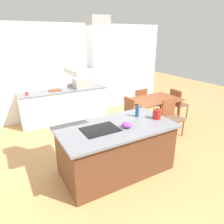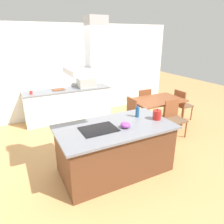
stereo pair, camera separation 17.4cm
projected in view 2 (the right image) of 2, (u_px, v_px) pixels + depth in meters
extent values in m
plane|color=tan|center=(87.00, 137.00, 5.13)|extent=(16.00, 16.00, 0.00)
cube|color=silver|center=(64.00, 72.00, 6.11)|extent=(7.20, 0.10, 2.70)
cube|color=#59331E|center=(115.00, 150.00, 3.73)|extent=(1.93, 1.01, 0.86)
cube|color=slate|center=(115.00, 127.00, 3.57)|extent=(2.03, 1.11, 0.04)
cube|color=black|center=(99.00, 129.00, 3.43)|extent=(0.60, 0.44, 0.01)
cylinder|color=#B21E19|center=(157.00, 115.00, 3.81)|extent=(0.15, 0.15, 0.18)
sphere|color=black|center=(157.00, 110.00, 3.78)|extent=(0.03, 0.03, 0.03)
cone|color=#B21E19|center=(161.00, 114.00, 3.85)|extent=(0.06, 0.03, 0.04)
cylinder|color=navy|center=(137.00, 112.00, 3.93)|extent=(0.07, 0.07, 0.20)
cylinder|color=navy|center=(138.00, 106.00, 3.88)|extent=(0.03, 0.03, 0.04)
cylinder|color=black|center=(138.00, 105.00, 3.88)|extent=(0.04, 0.04, 0.01)
ellipsoid|color=purple|center=(125.00, 125.00, 3.49)|extent=(0.17, 0.17, 0.10)
cube|color=white|center=(69.00, 105.00, 6.12)|extent=(2.48, 0.62, 0.86)
cube|color=slate|center=(68.00, 90.00, 5.96)|extent=(2.48, 0.62, 0.04)
cube|color=#B2AFAA|center=(86.00, 83.00, 6.15)|extent=(0.50, 0.38, 0.28)
cylinder|color=red|center=(31.00, 93.00, 5.45)|extent=(0.08, 0.08, 0.09)
cube|color=brown|center=(59.00, 90.00, 5.88)|extent=(0.34, 0.24, 0.02)
cube|color=brown|center=(157.00, 100.00, 5.54)|extent=(1.40, 0.90, 0.04)
cylinder|color=brown|center=(146.00, 122.00, 5.10)|extent=(0.06, 0.06, 0.71)
cylinder|color=brown|center=(183.00, 114.00, 5.63)|extent=(0.06, 0.06, 0.71)
cylinder|color=brown|center=(130.00, 113.00, 5.72)|extent=(0.06, 0.06, 0.71)
cylinder|color=brown|center=(165.00, 106.00, 6.25)|extent=(0.06, 0.06, 0.71)
cube|color=brown|center=(125.00, 117.00, 5.22)|extent=(0.42, 0.42, 0.04)
cube|color=brown|center=(132.00, 107.00, 5.22)|extent=(0.04, 0.42, 0.44)
cylinder|color=brown|center=(122.00, 129.00, 5.07)|extent=(0.04, 0.04, 0.41)
cylinder|color=brown|center=(115.00, 124.00, 5.37)|extent=(0.04, 0.04, 0.41)
cylinder|color=brown|center=(135.00, 126.00, 5.23)|extent=(0.04, 0.04, 0.41)
cylinder|color=brown|center=(127.00, 121.00, 5.53)|extent=(0.04, 0.04, 0.41)
cube|color=brown|center=(183.00, 105.00, 6.08)|extent=(0.42, 0.42, 0.04)
cube|color=brown|center=(180.00, 98.00, 5.91)|extent=(0.04, 0.42, 0.44)
cylinder|color=brown|center=(183.00, 110.00, 6.38)|extent=(0.04, 0.04, 0.41)
cylinder|color=brown|center=(192.00, 113.00, 6.08)|extent=(0.04, 0.04, 0.41)
cylinder|color=brown|center=(174.00, 111.00, 6.23)|extent=(0.04, 0.04, 0.41)
cylinder|color=brown|center=(182.00, 115.00, 5.93)|extent=(0.04, 0.04, 0.41)
cube|color=brown|center=(176.00, 120.00, 5.02)|extent=(0.42, 0.42, 0.04)
cube|color=brown|center=(172.00, 108.00, 5.10)|extent=(0.42, 0.04, 0.44)
cylinder|color=brown|center=(186.00, 130.00, 5.03)|extent=(0.04, 0.04, 0.41)
cylinder|color=brown|center=(175.00, 133.00, 4.88)|extent=(0.04, 0.04, 0.41)
cylinder|color=brown|center=(175.00, 124.00, 5.33)|extent=(0.04, 0.04, 0.41)
cylinder|color=brown|center=(164.00, 127.00, 5.18)|extent=(0.04, 0.04, 0.41)
cube|color=brown|center=(141.00, 103.00, 6.27)|extent=(0.42, 0.42, 0.04)
cube|color=brown|center=(145.00, 97.00, 6.03)|extent=(0.42, 0.04, 0.44)
cylinder|color=brown|center=(132.00, 109.00, 6.43)|extent=(0.04, 0.04, 0.41)
cylinder|color=brown|center=(142.00, 107.00, 6.58)|extent=(0.04, 0.04, 0.41)
cylinder|color=brown|center=(139.00, 113.00, 6.13)|extent=(0.04, 0.04, 0.41)
cylinder|color=brown|center=(149.00, 111.00, 6.28)|extent=(0.04, 0.04, 0.41)
cube|color=#ADADB2|center=(97.00, 70.00, 3.08)|extent=(0.90, 0.55, 0.08)
cube|color=#ADADB2|center=(96.00, 42.00, 2.95)|extent=(0.28, 0.24, 0.70)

